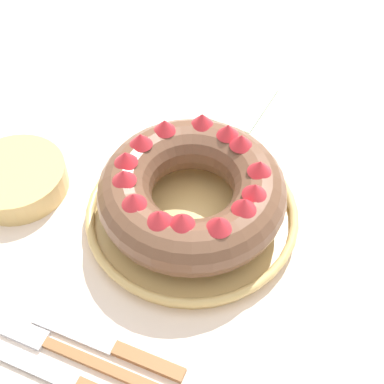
{
  "coord_description": "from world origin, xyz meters",
  "views": [
    {
      "loc": [
        -0.4,
        -0.14,
        1.34
      ],
      "look_at": [
        0.01,
        0.03,
        0.81
      ],
      "focal_mm": 50.0,
      "sensor_mm": 36.0,
      "label": 1
    }
  ],
  "objects_px": {
    "side_bowl": "(17,179)",
    "serving_dish": "(192,214)",
    "fork": "(68,352)",
    "bundt_cake": "(192,191)",
    "napkin": "(241,103)",
    "cake_knife": "(117,349)"
  },
  "relations": [
    {
      "from": "side_bowl",
      "to": "serving_dish",
      "type": "bearing_deg",
      "value": -80.37
    },
    {
      "from": "serving_dish",
      "to": "fork",
      "type": "height_order",
      "value": "serving_dish"
    },
    {
      "from": "bundt_cake",
      "to": "napkin",
      "type": "relative_size",
      "value": 2.04
    },
    {
      "from": "bundt_cake",
      "to": "napkin",
      "type": "distance_m",
      "value": 0.26
    },
    {
      "from": "cake_knife",
      "to": "serving_dish",
      "type": "bearing_deg",
      "value": -0.87
    },
    {
      "from": "serving_dish",
      "to": "cake_knife",
      "type": "relative_size",
      "value": 1.49
    },
    {
      "from": "napkin",
      "to": "bundt_cake",
      "type": "bearing_deg",
      "value": -176.09
    },
    {
      "from": "bundt_cake",
      "to": "fork",
      "type": "relative_size",
      "value": 1.13
    },
    {
      "from": "serving_dish",
      "to": "cake_knife",
      "type": "xyz_separation_m",
      "value": [
        -0.21,
        0.01,
        -0.01
      ]
    },
    {
      "from": "fork",
      "to": "napkin",
      "type": "distance_m",
      "value": 0.49
    },
    {
      "from": "bundt_cake",
      "to": "napkin",
      "type": "xyz_separation_m",
      "value": [
        0.25,
        0.02,
        -0.06
      ]
    },
    {
      "from": "napkin",
      "to": "serving_dish",
      "type": "bearing_deg",
      "value": -176.08
    },
    {
      "from": "napkin",
      "to": "fork",
      "type": "bearing_deg",
      "value": 175.39
    },
    {
      "from": "serving_dish",
      "to": "bundt_cake",
      "type": "xyz_separation_m",
      "value": [
        -0.0,
        0.0,
        0.05
      ]
    },
    {
      "from": "serving_dish",
      "to": "napkin",
      "type": "height_order",
      "value": "serving_dish"
    },
    {
      "from": "serving_dish",
      "to": "side_bowl",
      "type": "height_order",
      "value": "side_bowl"
    },
    {
      "from": "fork",
      "to": "side_bowl",
      "type": "bearing_deg",
      "value": 51.56
    },
    {
      "from": "serving_dish",
      "to": "napkin",
      "type": "relative_size",
      "value": 2.39
    },
    {
      "from": "serving_dish",
      "to": "fork",
      "type": "distance_m",
      "value": 0.24
    },
    {
      "from": "bundt_cake",
      "to": "side_bowl",
      "type": "height_order",
      "value": "bundt_cake"
    },
    {
      "from": "bundt_cake",
      "to": "cake_knife",
      "type": "xyz_separation_m",
      "value": [
        -0.21,
        0.01,
        -0.06
      ]
    },
    {
      "from": "fork",
      "to": "cake_knife",
      "type": "height_order",
      "value": "cake_knife"
    }
  ]
}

